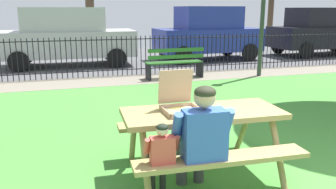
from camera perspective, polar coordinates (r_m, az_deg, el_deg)
The scene contains 13 objects.
ground at distance 5.07m, azimuth 9.67°, elevation -8.51°, with size 28.00×11.77×0.02m, color #488D3A.
cobblestone_walkway at distance 9.80m, azimuth -3.84°, elevation 2.51°, with size 28.00×1.40×0.01m, color gray.
street_asphalt at distance 14.06m, azimuth -7.90°, elevation 5.80°, with size 28.00×7.38×0.01m, color #515154.
picnic_table_foreground at distance 4.06m, azimuth 5.57°, elevation -4.95°, with size 1.86×1.56×0.79m.
pizza_box_open at distance 3.93m, azimuth 1.91°, elevation -1.52°, with size 0.41×0.46×0.45m.
pizza_slice_on_table at distance 4.19m, azimuth 9.29°, elevation -1.89°, with size 0.30×0.28×0.02m.
adult_at_table at distance 3.53m, azimuth 5.33°, elevation -6.80°, with size 0.62×0.60×1.19m.
child_at_table at distance 3.45m, azimuth -1.18°, elevation -9.77°, with size 0.34×0.33×0.85m.
iron_fence_streetside at distance 10.38m, azimuth -4.77°, elevation 6.38°, with size 21.60×0.03×1.13m.
park_bench_center at distance 9.82m, azimuth 1.10°, elevation 5.05°, with size 1.61×0.50×0.85m.
parked_car_center at distance 12.43m, azimuth -16.01°, elevation 9.08°, with size 4.44×2.00×1.94m.
parked_car_right at distance 13.52m, azimuth 6.48°, elevation 9.87°, with size 3.98×1.99×1.98m.
parked_car_far_right at distance 16.27m, azimuth 23.75°, elevation 9.43°, with size 4.43×1.98×1.94m.
Camera 1 is at (-2.14, -2.30, 1.89)m, focal length 37.69 mm.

